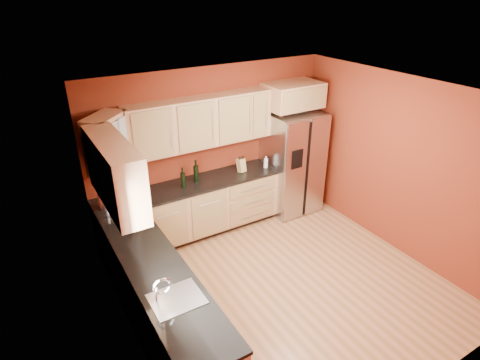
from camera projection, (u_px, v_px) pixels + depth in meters
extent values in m
plane|color=#99693B|center=(282.00, 283.00, 5.48)|extent=(4.00, 4.00, 0.00)
plane|color=silver|center=(293.00, 95.00, 4.32)|extent=(4.00, 4.00, 0.00)
cube|color=maroon|center=(212.00, 148.00, 6.44)|extent=(4.00, 0.04, 2.60)
cube|color=maroon|center=(431.00, 300.00, 3.36)|extent=(4.00, 0.04, 2.60)
cube|color=maroon|center=(125.00, 251.00, 3.98)|extent=(0.04, 4.00, 2.60)
cube|color=maroon|center=(397.00, 166.00, 5.82)|extent=(0.04, 4.00, 2.60)
cube|color=tan|center=(191.00, 211.00, 6.34)|extent=(2.90, 0.60, 0.88)
cube|color=tan|center=(161.00, 305.00, 4.50)|extent=(0.60, 2.80, 0.88)
cube|color=black|center=(190.00, 186.00, 6.12)|extent=(2.90, 0.62, 0.04)
cube|color=black|center=(159.00, 272.00, 4.30)|extent=(0.62, 2.80, 0.04)
cube|color=tan|center=(201.00, 122.00, 5.96)|extent=(2.30, 0.33, 0.75)
cube|color=tan|center=(115.00, 173.00, 4.38)|extent=(0.33, 1.35, 0.75)
cube|color=tan|center=(108.00, 143.00, 5.18)|extent=(0.67, 0.67, 0.75)
cube|color=tan|center=(293.00, 95.00, 6.50)|extent=(0.92, 0.60, 0.40)
cube|color=silver|center=(292.00, 162.00, 6.95)|extent=(0.90, 0.75, 1.78)
cube|color=white|center=(141.00, 256.00, 3.49)|extent=(0.03, 0.90, 1.00)
cylinder|color=silver|center=(105.00, 201.00, 5.46)|extent=(0.15, 0.15, 0.19)
cylinder|color=silver|center=(103.00, 202.00, 5.43)|extent=(0.14, 0.14, 0.22)
cube|color=tan|center=(241.00, 165.00, 6.49)|extent=(0.13, 0.12, 0.22)
cylinder|color=white|center=(266.00, 162.00, 6.64)|extent=(0.09, 0.09, 0.20)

